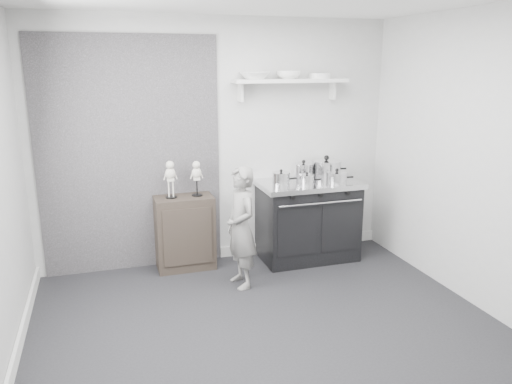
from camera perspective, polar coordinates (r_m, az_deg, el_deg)
ground at (r=4.38m, az=1.63°, el=-15.77°), size 4.00×4.00×0.00m
room_shell at (r=3.94m, az=-0.15°, el=6.20°), size 4.02×3.62×2.71m
wall_shelf at (r=5.64m, az=3.93°, el=12.46°), size 1.30×0.26×0.24m
stove at (r=5.78m, az=5.91°, el=-3.16°), size 1.14×0.71×0.91m
side_cabinet at (r=5.54m, az=-8.14°, el=-4.60°), size 0.63×0.36×0.81m
child at (r=4.98m, az=-1.71°, el=-4.08°), size 0.36×0.49×1.24m
pot_front_left at (r=5.45m, az=2.89°, el=1.54°), size 0.28×0.19×0.18m
pot_back_left at (r=5.74m, az=5.45°, el=2.37°), size 0.32×0.24×0.23m
pot_back_right at (r=5.85m, az=8.03°, el=2.63°), size 0.43×0.34×0.27m
pot_front_right at (r=5.61m, az=9.21°, el=1.66°), size 0.32×0.23×0.17m
pot_front_center at (r=5.47m, az=5.84°, el=1.40°), size 0.25×0.16×0.15m
skeleton_full at (r=5.35m, az=-9.75°, el=1.75°), size 0.13×0.08×0.46m
skeleton_torso at (r=5.40m, az=-6.81°, el=1.85°), size 0.12×0.08×0.44m
bowl_large at (r=5.49m, az=-0.16°, el=13.18°), size 0.32×0.32×0.08m
bowl_small at (r=5.62m, az=3.75°, el=13.22°), size 0.27×0.27×0.09m
plate_stack at (r=5.77m, az=7.31°, el=13.04°), size 0.25×0.25×0.06m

